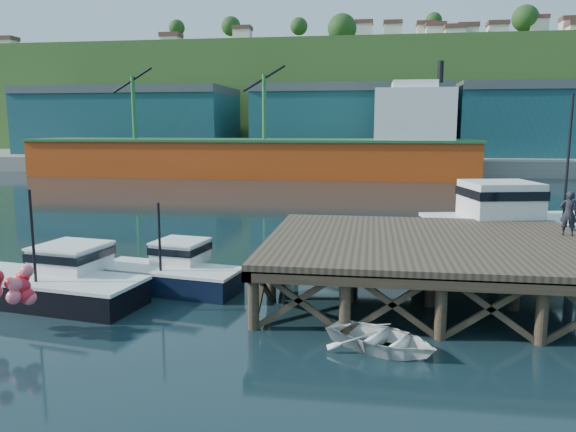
% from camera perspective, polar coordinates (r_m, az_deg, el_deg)
% --- Properties ---
extents(ground, '(300.00, 300.00, 0.00)m').
position_cam_1_polar(ground, '(22.40, -0.48, -7.22)').
color(ground, black).
rests_on(ground, ground).
extents(wharf, '(12.00, 10.00, 2.62)m').
position_cam_1_polar(wharf, '(21.59, 14.02, -2.82)').
color(wharf, brown).
rests_on(wharf, ground).
extents(far_quay, '(160.00, 40.00, 2.00)m').
position_cam_1_polar(far_quay, '(91.44, 6.45, 5.80)').
color(far_quay, gray).
rests_on(far_quay, ground).
extents(warehouse_left, '(32.00, 16.00, 9.00)m').
position_cam_1_polar(warehouse_left, '(94.38, -15.64, 8.97)').
color(warehouse_left, '#1A4E58').
rests_on(warehouse_left, far_quay).
extents(warehouse_mid, '(28.00, 16.00, 9.00)m').
position_cam_1_polar(warehouse_mid, '(86.29, 6.39, 9.26)').
color(warehouse_mid, '#1A4E58').
rests_on(warehouse_mid, far_quay).
extents(warehouse_right, '(30.00, 16.00, 9.00)m').
position_cam_1_polar(warehouse_right, '(90.24, 26.01, 8.39)').
color(warehouse_right, '#1A4E58').
rests_on(warehouse_right, far_quay).
extents(cargo_ship, '(55.50, 10.00, 13.75)m').
position_cam_1_polar(cargo_ship, '(70.29, -1.17, 6.74)').
color(cargo_ship, '#CA4313').
rests_on(cargo_ship, ground).
extents(hillside, '(220.00, 50.00, 22.00)m').
position_cam_1_polar(hillside, '(121.36, 7.09, 11.34)').
color(hillside, '#2D511E').
rests_on(hillside, ground).
extents(boat_navy, '(5.88, 3.54, 3.51)m').
position_cam_1_polar(boat_navy, '(22.45, -11.73, -5.51)').
color(boat_navy, black).
rests_on(boat_navy, ground).
extents(boat_black, '(7.11, 5.91, 4.20)m').
position_cam_1_polar(boat_black, '(22.08, -22.53, -6.11)').
color(boat_black, black).
rests_on(boat_black, ground).
extents(trawler, '(12.23, 6.56, 7.78)m').
position_cam_1_polar(trawler, '(29.41, 24.68, -0.91)').
color(trawler, '#CFC386').
rests_on(trawler, ground).
extents(dinghy, '(4.04, 3.68, 0.68)m').
position_cam_1_polar(dinghy, '(16.55, 9.50, -12.16)').
color(dinghy, white).
rests_on(dinghy, ground).
extents(dockworker, '(0.71, 0.55, 1.73)m').
position_cam_1_polar(dockworker, '(24.13, 26.62, 0.25)').
color(dockworker, black).
rests_on(dockworker, wharf).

